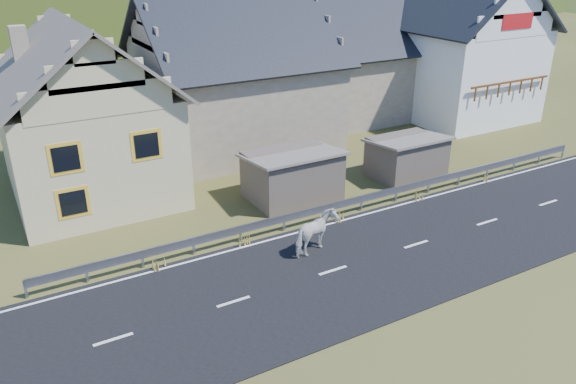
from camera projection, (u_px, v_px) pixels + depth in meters
ground at (416, 245)px, 22.45m from camera, size 160.00×160.00×0.00m
road at (416, 245)px, 22.44m from camera, size 60.00×7.00×0.04m
lane_markings at (416, 244)px, 22.43m from camera, size 60.00×6.60×0.01m
guardrail at (362, 199)px, 25.15m from camera, size 28.10×0.09×0.75m
shed_left at (292, 176)px, 26.27m from camera, size 4.30×3.30×2.40m
shed_right at (406, 157)px, 28.84m from camera, size 3.80×2.90×2.20m
house_cream at (82, 103)px, 25.73m from camera, size 7.80×9.80×8.30m
house_stone_a at (233, 67)px, 32.06m from camera, size 10.80×9.80×8.90m
house_stone_b at (355, 53)px, 38.32m from camera, size 9.80×8.80×8.10m
house_white at (453, 40)px, 38.30m from camera, size 8.80×10.80×9.70m
mountain at (36, 52)px, 176.07m from camera, size 440.00×280.00×260.00m
horse at (316, 233)px, 21.57m from camera, size 1.53×2.13×1.64m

